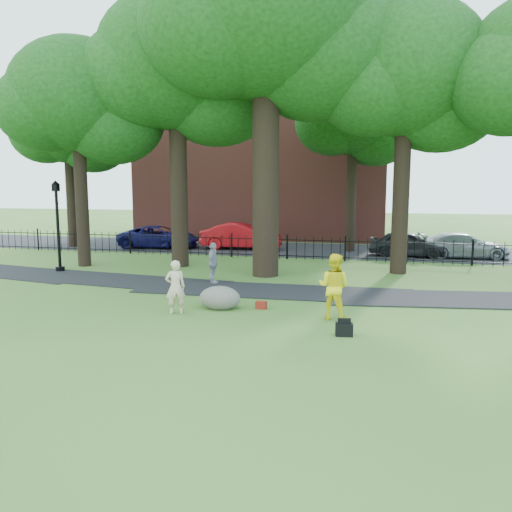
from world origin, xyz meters
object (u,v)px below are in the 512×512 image
(red_sedan, at_px, (241,236))
(woman, at_px, (175,287))
(big_tree, at_px, (270,25))
(man, at_px, (334,286))
(lamppost, at_px, (58,227))
(boulder, at_px, (220,296))

(red_sedan, bearing_deg, woman, -176.38)
(woman, distance_m, red_sedan, 15.42)
(big_tree, relative_size, man, 7.60)
(big_tree, distance_m, lamppost, 12.42)
(big_tree, relative_size, boulder, 11.07)
(boulder, distance_m, lamppost, 10.33)
(big_tree, bearing_deg, red_sedan, 113.15)
(woman, height_order, man, man)
(big_tree, bearing_deg, man, -62.67)
(man, distance_m, boulder, 3.62)
(man, bearing_deg, boulder, 7.57)
(big_tree, xyz_separation_m, boulder, (-0.23, -6.03, -9.76))
(big_tree, bearing_deg, woman, -100.54)
(boulder, height_order, lamppost, lamppost)
(big_tree, height_order, woman, big_tree)
(woman, relative_size, red_sedan, 0.34)
(boulder, bearing_deg, man, -6.34)
(woman, xyz_separation_m, boulder, (1.07, 0.95, -0.43))
(man, bearing_deg, woman, 20.75)
(red_sedan, bearing_deg, man, -159.72)
(lamppost, height_order, red_sedan, lamppost)
(woman, xyz_separation_m, lamppost, (-7.97, 5.69, 1.17))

